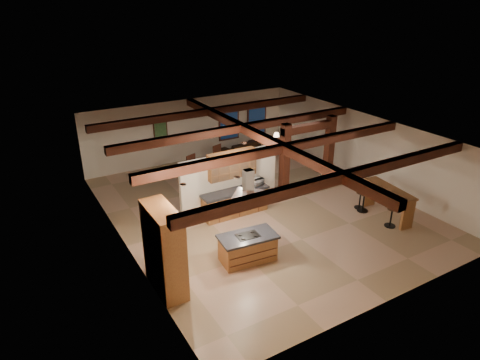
{
  "coord_description": "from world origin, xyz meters",
  "views": [
    {
      "loc": [
        -7.74,
        -11.69,
        7.31
      ],
      "look_at": [
        -0.57,
        0.5,
        1.09
      ],
      "focal_mm": 32.0,
      "sensor_mm": 36.0,
      "label": 1
    }
  ],
  "objects_px": {
    "kitchen_island": "(248,247)",
    "bar_counter": "(389,197)",
    "dining_table": "(214,175)",
    "sofa": "(242,147)"
  },
  "relations": [
    {
      "from": "sofa",
      "to": "bar_counter",
      "type": "relative_size",
      "value": 0.91
    },
    {
      "from": "dining_table",
      "to": "bar_counter",
      "type": "height_order",
      "value": "bar_counter"
    },
    {
      "from": "kitchen_island",
      "to": "dining_table",
      "type": "distance_m",
      "value": 5.78
    },
    {
      "from": "kitchen_island",
      "to": "dining_table",
      "type": "height_order",
      "value": "kitchen_island"
    },
    {
      "from": "dining_table",
      "to": "sofa",
      "type": "height_order",
      "value": "dining_table"
    },
    {
      "from": "kitchen_island",
      "to": "dining_table",
      "type": "relative_size",
      "value": 0.9
    },
    {
      "from": "sofa",
      "to": "bar_counter",
      "type": "height_order",
      "value": "bar_counter"
    },
    {
      "from": "kitchen_island",
      "to": "bar_counter",
      "type": "distance_m",
      "value": 5.66
    },
    {
      "from": "kitchen_island",
      "to": "sofa",
      "type": "distance_m",
      "value": 9.27
    },
    {
      "from": "dining_table",
      "to": "bar_counter",
      "type": "relative_size",
      "value": 0.91
    }
  ]
}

